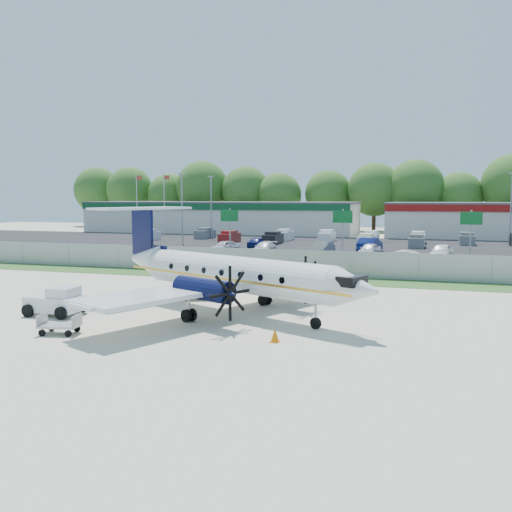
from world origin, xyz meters
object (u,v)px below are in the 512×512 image
(baggage_cart_near, at_px, (199,291))
(aircraft, at_px, (231,273))
(pushback_tug, at_px, (57,302))
(baggage_cart_far, at_px, (60,325))

(baggage_cart_near, bearing_deg, aircraft, -44.87)
(pushback_tug, xyz_separation_m, baggage_cart_near, (5.24, 6.41, -0.22))
(aircraft, bearing_deg, pushback_tug, -159.12)
(baggage_cart_near, distance_m, baggage_cart_far, 10.21)
(aircraft, height_order, baggage_cart_near, aircraft)
(baggage_cart_far, bearing_deg, pushback_tug, 127.86)
(baggage_cart_near, height_order, baggage_cart_far, baggage_cart_near)
(aircraft, height_order, baggage_cart_far, aircraft)
(aircraft, relative_size, baggage_cart_far, 9.30)
(aircraft, distance_m, baggage_cart_far, 8.99)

